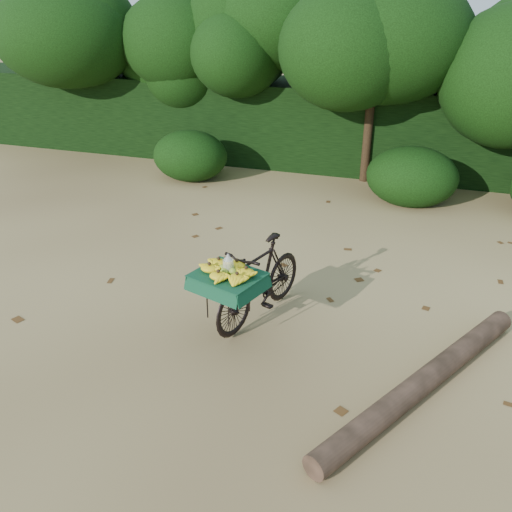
% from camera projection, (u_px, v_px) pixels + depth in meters
% --- Properties ---
extents(ground, '(80.00, 80.00, 0.00)m').
position_uv_depth(ground, '(265.00, 299.00, 7.01)').
color(ground, tan).
rests_on(ground, ground).
extents(vendor_bicycle, '(1.08, 1.83, 1.01)m').
position_uv_depth(vendor_bicycle, '(259.00, 280.00, 6.42)').
color(vendor_bicycle, black).
rests_on(vendor_bicycle, ground).
extents(fallen_log, '(1.81, 2.97, 0.24)m').
position_uv_depth(fallen_log, '(424.00, 381.00, 5.37)').
color(fallen_log, brown).
rests_on(fallen_log, ground).
extents(hedge_backdrop, '(26.00, 1.80, 1.80)m').
position_uv_depth(hedge_backdrop, '(351.00, 127.00, 11.99)').
color(hedge_backdrop, black).
rests_on(hedge_backdrop, ground).
extents(tree_row, '(14.50, 2.00, 4.00)m').
position_uv_depth(tree_row, '(316.00, 78.00, 11.01)').
color(tree_row, black).
rests_on(tree_row, ground).
extents(bush_clumps, '(8.80, 1.70, 0.90)m').
position_uv_depth(bush_clumps, '(358.00, 174.00, 10.34)').
color(bush_clumps, black).
rests_on(bush_clumps, ground).
extents(leaf_litter, '(7.00, 7.30, 0.01)m').
position_uv_depth(leaf_litter, '(279.00, 277.00, 7.57)').
color(leaf_litter, '#533316').
rests_on(leaf_litter, ground).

